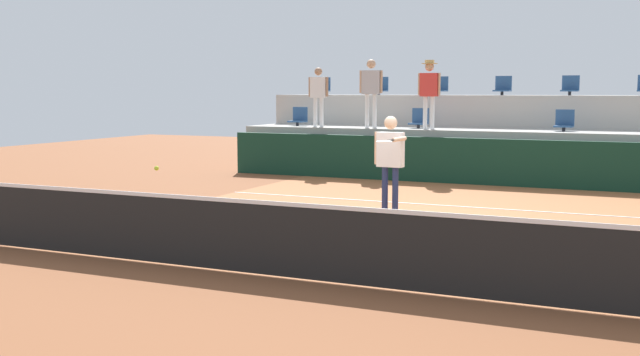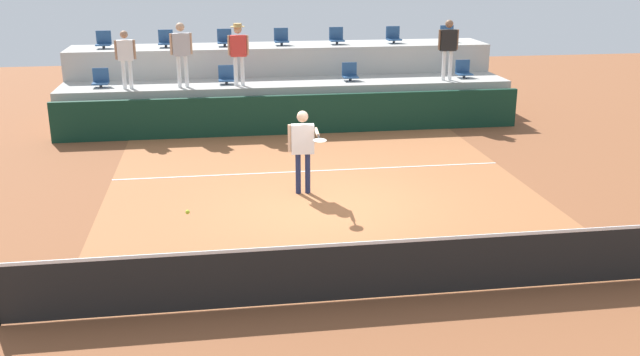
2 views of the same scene
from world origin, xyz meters
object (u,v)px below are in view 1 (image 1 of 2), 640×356
(stadium_chair_lower_right, at_px, (564,122))
(spectator_leaning_on_rail, at_px, (371,86))
(stadium_chair_lower_far_left, at_px, (299,118))
(tennis_ball, at_px, (157,168))
(stadium_chair_lower_left, at_px, (419,120))
(stadium_chair_upper_center, at_px, (503,87))
(stadium_chair_upper_mid_left, at_px, (440,87))
(stadium_chair_upper_far_left, at_px, (322,88))
(spectator_in_white, at_px, (318,92))
(stadium_chair_upper_left, at_px, (380,87))
(stadium_chair_upper_mid_right, at_px, (570,87))
(spectator_with_hat, at_px, (429,87))
(tennis_player, at_px, (390,155))

(stadium_chair_lower_right, distance_m, spectator_leaning_on_rail, 4.92)
(stadium_chair_lower_far_left, height_order, tennis_ball, stadium_chair_lower_far_left)
(stadium_chair_lower_left, xyz_separation_m, stadium_chair_upper_center, (1.78, 1.80, 0.85))
(stadium_chair_upper_mid_left, relative_size, stadium_chair_upper_center, 1.00)
(stadium_chair_lower_right, bearing_deg, stadium_chair_upper_mid_left, 153.39)
(stadium_chair_lower_far_left, height_order, stadium_chair_upper_far_left, stadium_chair_upper_far_left)
(spectator_in_white, xyz_separation_m, spectator_leaning_on_rail, (1.51, 0.00, 0.14))
(spectator_in_white, bearing_deg, spectator_leaning_on_rail, 0.00)
(stadium_chair_upper_far_left, bearing_deg, stadium_chair_lower_far_left, -87.16)
(stadium_chair_lower_left, xyz_separation_m, stadium_chair_lower_right, (3.62, 0.00, 0.00))
(stadium_chair_upper_left, bearing_deg, stadium_chair_upper_mid_right, 0.00)
(stadium_chair_upper_left, bearing_deg, stadium_chair_upper_center, 0.00)
(stadium_chair_upper_far_left, height_order, spectator_with_hat, spectator_with_hat)
(stadium_chair_upper_center, relative_size, spectator_with_hat, 0.30)
(stadium_chair_lower_far_left, relative_size, tennis_player, 0.29)
(stadium_chair_upper_center, xyz_separation_m, tennis_ball, (-2.61, -11.95, -1.21))
(stadium_chair_upper_mid_left, distance_m, stadium_chair_upper_mid_right, 3.50)
(stadium_chair_lower_right, bearing_deg, stadium_chair_upper_far_left, 165.96)
(stadium_chair_upper_mid_right, bearing_deg, stadium_chair_upper_far_left, 180.00)
(stadium_chair_upper_mid_right, bearing_deg, stadium_chair_lower_far_left, -165.62)
(stadium_chair_lower_right, relative_size, spectator_leaning_on_rail, 0.29)
(stadium_chair_lower_left, height_order, stadium_chair_upper_far_left, stadium_chair_upper_far_left)
(stadium_chair_upper_center, xyz_separation_m, tennis_player, (-0.37, -8.18, -1.22))
(stadium_chair_lower_far_left, relative_size, spectator_with_hat, 0.30)
(spectator_leaning_on_rail, bearing_deg, stadium_chair_lower_far_left, 170.48)
(spectator_with_hat, xyz_separation_m, tennis_ball, (-1.19, -9.77, -1.21))
(stadium_chair_upper_far_left, distance_m, stadium_chair_upper_mid_right, 7.11)
(stadium_chair_lower_far_left, relative_size, spectator_leaning_on_rail, 0.29)
(stadium_chair_lower_right, xyz_separation_m, stadium_chair_upper_mid_left, (-3.59, 1.80, 0.85))
(spectator_with_hat, bearing_deg, stadium_chair_lower_left, 133.17)
(stadium_chair_lower_right, height_order, tennis_player, tennis_player)
(stadium_chair_upper_far_left, height_order, stadium_chair_upper_mid_right, same)
(stadium_chair_upper_mid_right, xyz_separation_m, spectator_leaning_on_rail, (-4.73, -2.18, 0.02))
(stadium_chair_lower_far_left, xyz_separation_m, stadium_chair_upper_center, (5.27, 1.80, 0.85))
(spectator_leaning_on_rail, bearing_deg, stadium_chair_upper_center, 36.18)
(tennis_ball, bearing_deg, stadium_chair_lower_right, 66.33)
(stadium_chair_lower_left, relative_size, spectator_leaning_on_rail, 0.29)
(stadium_chair_lower_far_left, distance_m, stadium_chair_upper_far_left, 1.99)
(stadium_chair_lower_far_left, height_order, stadium_chair_lower_right, same)
(stadium_chair_upper_far_left, height_order, tennis_ball, stadium_chair_upper_far_left)
(stadium_chair_upper_mid_left, height_order, spectator_in_white, spectator_in_white)
(spectator_leaning_on_rail, bearing_deg, stadium_chair_lower_left, 17.66)
(stadium_chair_lower_left, bearing_deg, stadium_chair_upper_mid_left, 89.22)
(stadium_chair_lower_far_left, relative_size, stadium_chair_lower_left, 1.00)
(stadium_chair_lower_far_left, relative_size, stadium_chair_lower_right, 1.00)
(tennis_ball, bearing_deg, stadium_chair_upper_center, 77.67)
(stadium_chair_lower_left, bearing_deg, stadium_chair_upper_center, 45.30)
(stadium_chair_upper_center, height_order, spectator_with_hat, spectator_with_hat)
(stadium_chair_upper_mid_left, height_order, stadium_chair_upper_mid_right, same)
(stadium_chair_lower_right, bearing_deg, spectator_in_white, -176.53)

